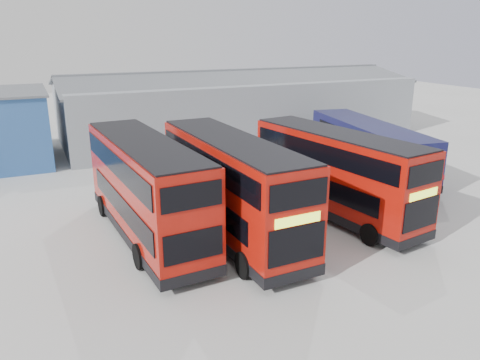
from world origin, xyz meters
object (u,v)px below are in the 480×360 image
maintenance_shed (237,106)px  single_decker_blue (367,148)px  double_decker_centre (231,189)px  double_decker_right (335,175)px  double_decker_left (146,191)px

maintenance_shed → single_decker_blue: size_ratio=2.46×
double_decker_centre → maintenance_shed: bearing=63.5°
double_decker_centre → double_decker_right: double_decker_centre is taller
maintenance_shed → double_decker_centre: maintenance_shed is taller
maintenance_shed → double_decker_centre: 22.36m
double_decker_left → single_decker_blue: (15.85, 4.33, -0.62)m
double_decker_right → double_decker_left: bearing=164.2°
double_decker_left → double_decker_centre: 3.77m
double_decker_right → single_decker_blue: (6.59, 5.54, -0.52)m
double_decker_left → double_decker_right: bearing=169.0°
single_decker_blue → double_decker_centre: bearing=35.1°
double_decker_centre → double_decker_right: (5.76, 0.19, -0.13)m
maintenance_shed → double_decker_centre: (-9.40, -20.29, -0.33)m
maintenance_shed → single_decker_blue: maintenance_shed is taller
double_decker_left → double_decker_centre: bearing=154.7°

